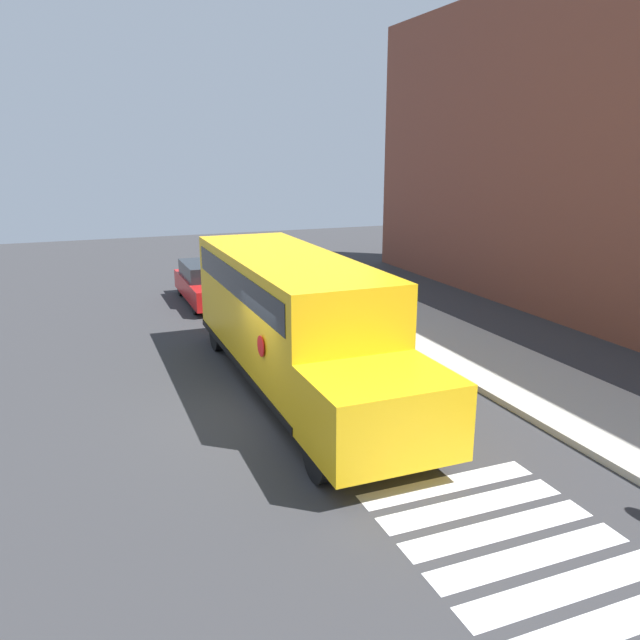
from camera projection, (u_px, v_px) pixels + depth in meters
name	position (u px, v px, depth m)	size (l,w,h in m)	color
ground_plane	(267.00, 414.00, 13.43)	(60.00, 60.00, 0.00)	#333335
sidewalk_strip	(513.00, 372.00, 15.73)	(44.00, 3.00, 0.15)	#B2ADA3
crosswalk_stripes	(547.00, 572.00, 8.41)	(5.40, 3.20, 0.01)	white
school_bus	(292.00, 314.00, 14.70)	(10.12, 2.57, 3.09)	yellow
parked_car	(208.00, 283.00, 23.11)	(4.63, 1.75, 1.46)	red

